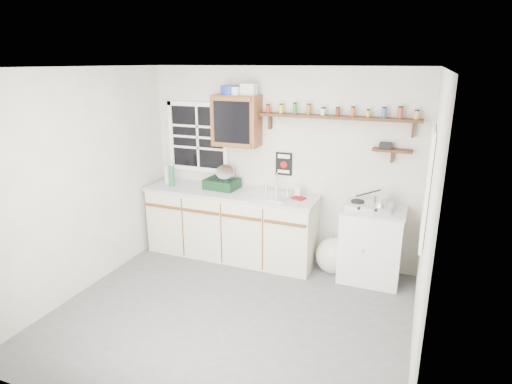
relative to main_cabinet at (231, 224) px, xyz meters
The scene contains 18 objects.
room 1.63m from the main_cabinet, 65.77° to the right, with size 3.64×3.24×2.54m.
main_cabinet is the anchor object (origin of this frame).
right_cabinet 1.84m from the main_cabinet, ahead, with size 0.73×0.57×0.91m.
sink 0.71m from the main_cabinet, ahead, with size 0.52×0.44×0.29m.
upper_cabinet 1.37m from the main_cabinet, 76.32° to the left, with size 0.60×0.32×0.65m.
upper_cabinet_clutter 1.75m from the main_cabinet, 72.27° to the left, with size 0.47×0.24×0.14m.
spice_shelf 1.99m from the main_cabinet, ahead, with size 1.91×0.18×0.35m.
secondary_shelf 2.25m from the main_cabinet, ahead, with size 0.45×0.16×0.24m.
warning_sign 1.08m from the main_cabinet, 24.36° to the left, with size 0.22×0.02×0.30m.
window_back 1.28m from the main_cabinet, 155.10° to the left, with size 0.93×0.03×0.98m.
window_right 2.68m from the main_cabinet, 17.55° to the right, with size 0.03×0.78×1.08m.
water_bottles 1.08m from the main_cabinet, behind, with size 0.19×0.13×0.31m.
dish_rack 0.59m from the main_cabinet, 151.68° to the left, with size 0.45×0.35×0.32m.
soap_bottle 1.05m from the main_cabinet, ahead, with size 0.08×0.08×0.17m, color white.
rag 1.04m from the main_cabinet, ahead, with size 0.15×0.13×0.02m, color maroon.
hotplate 1.84m from the main_cabinet, ahead, with size 0.53×0.29×0.08m.
saucepan 1.98m from the main_cabinet, ahead, with size 0.39×0.23×0.17m.
trash_bag 1.41m from the main_cabinet, ahead, with size 0.43×0.39×0.50m.
Camera 1 is at (1.70, -3.56, 2.55)m, focal length 30.00 mm.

